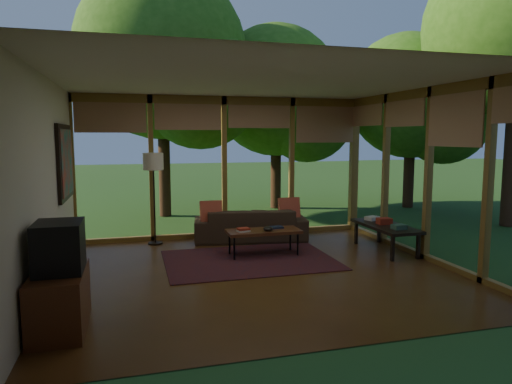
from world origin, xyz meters
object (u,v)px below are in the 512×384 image
object	(u,v)px
sofa	(250,224)
television	(59,247)
floor_lamp	(153,167)
side_console	(386,227)
media_cabinet	(60,300)
coffee_table	(264,232)

from	to	relation	value
sofa	television	xyz separation A→B (m)	(-2.84, -3.35, 0.55)
floor_lamp	side_console	xyz separation A→B (m)	(3.76, -1.54, -1.00)
media_cabinet	side_console	world-z (taller)	media_cabinet
television	floor_lamp	xyz separation A→B (m)	(1.09, 3.51, 0.56)
television	side_console	xyz separation A→B (m)	(4.85, 1.96, -0.44)
floor_lamp	coffee_table	bearing A→B (deg)	-37.35
television	coffee_table	size ratio (longest dim) A/B	0.46
sofa	media_cabinet	distance (m)	4.40
media_cabinet	coffee_table	bearing A→B (deg)	38.62
floor_lamp	side_console	world-z (taller)	floor_lamp
side_console	floor_lamp	bearing A→B (deg)	157.66
coffee_table	media_cabinet	bearing A→B (deg)	-141.38
television	coffee_table	distance (m)	3.58
coffee_table	side_console	bearing A→B (deg)	-7.27
floor_lamp	side_console	distance (m)	4.18
media_cabinet	sofa	bearing A→B (deg)	49.55
sofa	media_cabinet	world-z (taller)	sofa
sofa	coffee_table	bearing A→B (deg)	95.61
coffee_table	side_console	world-z (taller)	side_console
media_cabinet	television	xyz separation A→B (m)	(0.02, 0.00, 0.55)
coffee_table	floor_lamp	bearing A→B (deg)	142.65
side_console	coffee_table	bearing A→B (deg)	172.73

